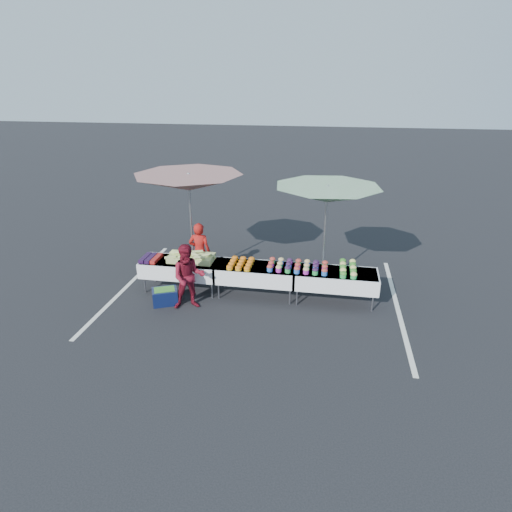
% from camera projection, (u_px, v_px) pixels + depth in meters
% --- Properties ---
extents(ground, '(80.00, 80.00, 0.00)m').
position_uv_depth(ground, '(256.00, 295.00, 10.04)').
color(ground, black).
extents(stripe_left, '(0.10, 5.00, 0.00)m').
position_uv_depth(stripe_left, '(129.00, 285.00, 10.55)').
color(stripe_left, silver).
rests_on(stripe_left, ground).
extents(stripe_right, '(0.10, 5.00, 0.00)m').
position_uv_depth(stripe_right, '(397.00, 307.00, 9.52)').
color(stripe_right, silver).
rests_on(stripe_right, ground).
extents(table_left, '(1.86, 0.81, 0.75)m').
position_uv_depth(table_left, '(181.00, 267.00, 10.10)').
color(table_left, white).
rests_on(table_left, ground).
extents(table_center, '(1.86, 0.81, 0.75)m').
position_uv_depth(table_center, '(256.00, 273.00, 9.81)').
color(table_center, white).
rests_on(table_center, ground).
extents(table_right, '(1.86, 0.81, 0.75)m').
position_uv_depth(table_right, '(335.00, 279.00, 9.53)').
color(table_right, white).
rests_on(table_right, ground).
extents(berry_punnets, '(0.40, 0.54, 0.08)m').
position_uv_depth(berry_punnets, '(151.00, 258.00, 10.08)').
color(berry_punnets, black).
rests_on(berry_punnets, table_left).
extents(corn_pile, '(1.16, 0.57, 0.26)m').
position_uv_depth(corn_pile, '(191.00, 257.00, 10.00)').
color(corn_pile, '#A0B35B').
rests_on(corn_pile, table_left).
extents(plastic_bags, '(0.30, 0.25, 0.05)m').
position_uv_depth(plastic_bags, '(189.00, 266.00, 9.71)').
color(plastic_bags, white).
rests_on(plastic_bags, table_left).
extents(carrot_bowls, '(0.55, 0.69, 0.11)m').
position_uv_depth(carrot_bowls, '(241.00, 263.00, 9.78)').
color(carrot_bowls, orange).
rests_on(carrot_bowls, table_center).
extents(potato_cups, '(1.34, 0.58, 0.16)m').
position_uv_depth(potato_cups, '(298.00, 266.00, 9.57)').
color(potato_cups, blue).
rests_on(potato_cups, table_right).
extents(bean_baskets, '(0.36, 0.86, 0.15)m').
position_uv_depth(bean_baskets, '(348.00, 268.00, 9.47)').
color(bean_baskets, green).
rests_on(bean_baskets, table_right).
extents(vendor, '(0.54, 0.36, 1.49)m').
position_uv_depth(vendor, '(200.00, 252.00, 10.59)').
color(vendor, '#A11612').
rests_on(vendor, ground).
extents(customer, '(0.86, 0.76, 1.48)m').
position_uv_depth(customer, '(189.00, 277.00, 9.24)').
color(customer, maroon).
rests_on(customer, ground).
extents(umbrella_left, '(2.89, 2.89, 2.67)m').
position_uv_depth(umbrella_left, '(189.00, 183.00, 10.12)').
color(umbrella_left, black).
rests_on(umbrella_left, ground).
extents(umbrella_right, '(3.03, 3.03, 2.51)m').
position_uv_depth(umbrella_right, '(327.00, 195.00, 9.66)').
color(umbrella_right, black).
rests_on(umbrella_right, ground).
extents(storage_bin, '(0.66, 0.59, 0.36)m').
position_uv_depth(storage_bin, '(165.00, 296.00, 9.61)').
color(storage_bin, '#0B1438').
rests_on(storage_bin, ground).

